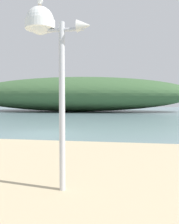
# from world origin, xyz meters

# --- Properties ---
(ground_plane) EXTENTS (120.00, 120.00, 0.00)m
(ground_plane) POSITION_xyz_m (0.00, 0.00, 0.00)
(ground_plane) COLOR gray
(distant_hill) EXTENTS (42.27, 15.09, 6.23)m
(distant_hill) POSITION_xyz_m (-5.12, 29.13, 3.11)
(distant_hill) COLOR #3D6038
(distant_hill) RESTS_ON ground
(mast_structure) EXTENTS (1.33, 0.60, 3.69)m
(mast_structure) POSITION_xyz_m (3.48, -9.21, 3.30)
(mast_structure) COLOR silver
(mast_structure) RESTS_ON beach_sand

